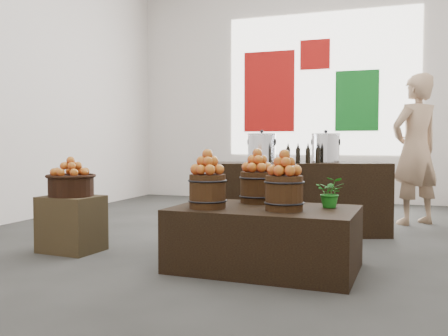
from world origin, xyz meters
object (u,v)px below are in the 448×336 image
(crate, at_px, (72,224))
(stock_pot_center, at_px, (326,149))
(wicker_basket, at_px, (71,186))
(stock_pot_left, at_px, (262,149))
(display_table, at_px, (264,238))
(shopper, at_px, (415,149))
(counter, at_px, (297,198))

(crate, bearing_deg, stock_pot_center, 38.73)
(wicker_basket, distance_m, stock_pot_left, 2.06)
(display_table, height_order, shopper, shopper)
(wicker_basket, distance_m, counter, 2.40)
(display_table, relative_size, stock_pot_left, 4.80)
(stock_pot_left, height_order, stock_pot_center, same)
(stock_pot_center, bearing_deg, wicker_basket, -141.27)
(shopper, bearing_deg, stock_pot_left, -3.94)
(wicker_basket, xyz_separation_m, counter, (1.80, 1.57, -0.21))
(stock_pot_left, bearing_deg, counter, 20.13)
(stock_pot_center, bearing_deg, display_table, -97.86)
(crate, bearing_deg, shopper, 41.50)
(crate, height_order, display_table, crate)
(counter, bearing_deg, crate, -159.04)
(shopper, bearing_deg, wicker_basket, -0.38)
(display_table, height_order, counter, counter)
(wicker_basket, bearing_deg, counter, 41.08)
(crate, xyz_separation_m, stock_pot_center, (2.09, 1.68, 0.68))
(display_table, xyz_separation_m, stock_pot_left, (-0.42, 1.47, 0.69))
(stock_pot_center, relative_size, shopper, 0.16)
(wicker_basket, height_order, counter, counter)
(wicker_basket, bearing_deg, display_table, -1.10)
(crate, xyz_separation_m, display_table, (1.86, -0.04, -0.01))
(counter, relative_size, stock_pot_center, 6.47)
(crate, distance_m, wicker_basket, 0.35)
(crate, height_order, counter, counter)
(counter, distance_m, shopper, 1.75)
(display_table, bearing_deg, shopper, 68.14)
(display_table, xyz_separation_m, stock_pot_center, (0.24, 1.71, 0.69))
(crate, distance_m, shopper, 4.12)
(display_table, xyz_separation_m, counter, (-0.05, 1.61, 0.15))
(stock_pot_center, bearing_deg, shopper, 46.87)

